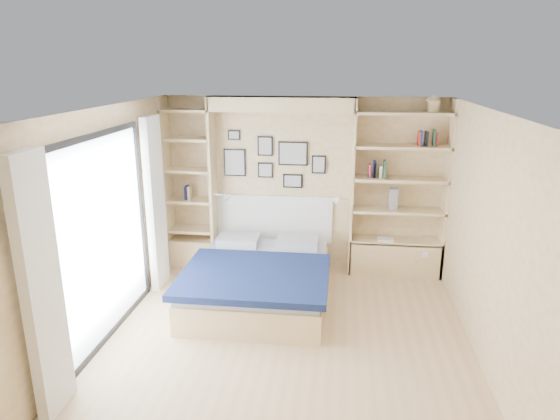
# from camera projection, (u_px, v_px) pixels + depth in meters

# --- Properties ---
(ground) EXTENTS (4.50, 4.50, 0.00)m
(ground) POSITION_uv_depth(u_px,v_px,m) (286.00, 343.00, 5.44)
(ground) COLOR tan
(ground) RESTS_ON ground
(room_shell) EXTENTS (4.50, 4.50, 4.50)m
(room_shell) POSITION_uv_depth(u_px,v_px,m) (270.00, 209.00, 6.63)
(room_shell) COLOR beige
(room_shell) RESTS_ON ground
(bed) EXTENTS (1.77, 2.32, 1.07)m
(bed) POSITION_uv_depth(u_px,v_px,m) (260.00, 279.00, 6.39)
(bed) COLOR tan
(bed) RESTS_ON ground
(photo_gallery) EXTENTS (1.48, 0.02, 0.82)m
(photo_gallery) POSITION_uv_depth(u_px,v_px,m) (272.00, 160.00, 7.16)
(photo_gallery) COLOR black
(photo_gallery) RESTS_ON ground
(reading_lamps) EXTENTS (1.92, 0.12, 0.15)m
(reading_lamps) POSITION_uv_depth(u_px,v_px,m) (281.00, 198.00, 7.07)
(reading_lamps) COLOR silver
(reading_lamps) RESTS_ON ground
(shelf_decor) EXTENTS (3.52, 0.23, 2.03)m
(shelf_decor) POSITION_uv_depth(u_px,v_px,m) (380.00, 159.00, 6.81)
(shelf_decor) COLOR #A82246
(shelf_decor) RESTS_ON ground
(deck_chair) EXTENTS (0.61, 0.86, 0.79)m
(deck_chair) POSITION_uv_depth(u_px,v_px,m) (76.00, 265.00, 6.58)
(deck_chair) COLOR tan
(deck_chair) RESTS_ON ground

